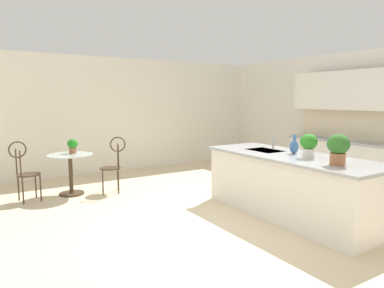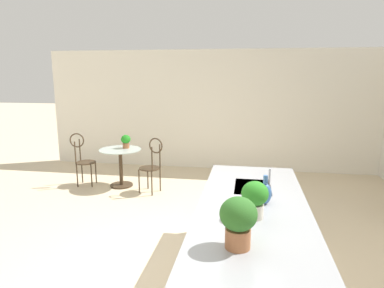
{
  "view_description": "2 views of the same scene",
  "coord_description": "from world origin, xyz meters",
  "px_view_note": "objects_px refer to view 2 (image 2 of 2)",
  "views": [
    {
      "loc": [
        3.78,
        -3.04,
        1.73
      ],
      "look_at": [
        -1.63,
        0.34,
        0.9
      ],
      "focal_mm": 32.42,
      "sensor_mm": 36.0,
      "label": 1
    },
    {
      "loc": [
        3.44,
        0.77,
        2.16
      ],
      "look_at": [
        -1.32,
        -0.02,
        1.16
      ],
      "focal_mm": 31.69,
      "sensor_mm": 36.0,
      "label": 2
    }
  ],
  "objects_px": {
    "chair_by_island": "(83,157)",
    "potted_plant_on_table": "(126,141)",
    "potted_plant_counter_near": "(255,197)",
    "bistro_table": "(121,164)",
    "vase_on_counter": "(265,193)",
    "chair_near_window": "(152,163)",
    "potted_plant_counter_far": "(238,219)"
  },
  "relations": [
    {
      "from": "bistro_table",
      "to": "chair_by_island",
      "type": "relative_size",
      "value": 0.77
    },
    {
      "from": "vase_on_counter",
      "to": "potted_plant_on_table",
      "type": "bearing_deg",
      "value": -139.75
    },
    {
      "from": "chair_near_window",
      "to": "potted_plant_counter_far",
      "type": "distance_m",
      "value": 3.92
    },
    {
      "from": "vase_on_counter",
      "to": "chair_by_island",
      "type": "bearing_deg",
      "value": -129.91
    },
    {
      "from": "potted_plant_counter_near",
      "to": "vase_on_counter",
      "type": "xyz_separation_m",
      "value": [
        -0.35,
        0.1,
        -0.08
      ]
    },
    {
      "from": "chair_near_window",
      "to": "chair_by_island",
      "type": "relative_size",
      "value": 1.0
    },
    {
      "from": "potted_plant_counter_near",
      "to": "vase_on_counter",
      "type": "bearing_deg",
      "value": 163.42
    },
    {
      "from": "potted_plant_counter_far",
      "to": "chair_by_island",
      "type": "bearing_deg",
      "value": -139.84
    },
    {
      "from": "chair_near_window",
      "to": "potted_plant_counter_near",
      "type": "distance_m",
      "value": 3.49
    },
    {
      "from": "bistro_table",
      "to": "vase_on_counter",
      "type": "bearing_deg",
      "value": 42.25
    },
    {
      "from": "chair_near_window",
      "to": "potted_plant_counter_far",
      "type": "xyz_separation_m",
      "value": [
        3.5,
        1.67,
        0.57
      ]
    },
    {
      "from": "bistro_table",
      "to": "potted_plant_counter_far",
      "type": "bearing_deg",
      "value": 32.23
    },
    {
      "from": "chair_near_window",
      "to": "potted_plant_counter_near",
      "type": "bearing_deg",
      "value": 31.28
    },
    {
      "from": "chair_near_window",
      "to": "potted_plant_counter_far",
      "type": "height_order",
      "value": "potted_plant_counter_far"
    },
    {
      "from": "potted_plant_counter_far",
      "to": "potted_plant_counter_near",
      "type": "bearing_deg",
      "value": 167.14
    },
    {
      "from": "chair_by_island",
      "to": "potted_plant_counter_far",
      "type": "relative_size",
      "value": 2.71
    },
    {
      "from": "potted_plant_counter_far",
      "to": "vase_on_counter",
      "type": "bearing_deg",
      "value": 165.68
    },
    {
      "from": "potted_plant_on_table",
      "to": "vase_on_counter",
      "type": "xyz_separation_m",
      "value": [
        2.98,
        2.53,
        0.14
      ]
    },
    {
      "from": "chair_by_island",
      "to": "vase_on_counter",
      "type": "height_order",
      "value": "vase_on_counter"
    },
    {
      "from": "vase_on_counter",
      "to": "potted_plant_counter_far",
      "type": "bearing_deg",
      "value": -14.32
    },
    {
      "from": "potted_plant_on_table",
      "to": "vase_on_counter",
      "type": "distance_m",
      "value": 3.91
    },
    {
      "from": "potted_plant_on_table",
      "to": "potted_plant_counter_near",
      "type": "distance_m",
      "value": 4.13
    },
    {
      "from": "bistro_table",
      "to": "chair_near_window",
      "type": "bearing_deg",
      "value": 69.3
    },
    {
      "from": "potted_plant_counter_near",
      "to": "potted_plant_counter_far",
      "type": "distance_m",
      "value": 0.56
    },
    {
      "from": "vase_on_counter",
      "to": "potted_plant_counter_near",
      "type": "bearing_deg",
      "value": -16.58
    },
    {
      "from": "chair_by_island",
      "to": "potted_plant_counter_near",
      "type": "bearing_deg",
      "value": 45.85
    },
    {
      "from": "chair_by_island",
      "to": "potted_plant_counter_near",
      "type": "height_order",
      "value": "potted_plant_counter_near"
    },
    {
      "from": "chair_near_window",
      "to": "vase_on_counter",
      "type": "height_order",
      "value": "vase_on_counter"
    },
    {
      "from": "chair_near_window",
      "to": "potted_plant_counter_far",
      "type": "bearing_deg",
      "value": 25.46
    },
    {
      "from": "potted_plant_counter_near",
      "to": "potted_plant_on_table",
      "type": "bearing_deg",
      "value": -144.0
    },
    {
      "from": "chair_by_island",
      "to": "potted_plant_on_table",
      "type": "distance_m",
      "value": 0.91
    },
    {
      "from": "potted_plant_counter_far",
      "to": "chair_near_window",
      "type": "bearing_deg",
      "value": -154.54
    }
  ]
}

